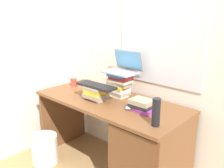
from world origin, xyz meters
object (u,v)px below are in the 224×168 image
Objects in this scene: desk at (140,147)px; book_stack_tall at (120,84)px; book_stack_keyboard_riser at (96,93)px; computer_mouse at (130,107)px; book_stack_side at (142,105)px; laptop at (123,67)px; wastebasket at (45,149)px; water_bottle at (156,112)px; keyboard at (96,86)px; mug at (74,82)px.

desk is 6.12× the size of book_stack_tall.
book_stack_keyboard_riser is 0.40m from computer_mouse.
book_stack_tall reaches higher than desk.
book_stack_side reaches higher than computer_mouse.
book_stack_side is at bearing -28.17° from laptop.
wastebasket is at bearing -146.01° from book_stack_keyboard_riser.
laptop is at bearing 149.49° from water_bottle.
mug is (-0.53, 0.15, -0.10)m from keyboard.
wastebasket is (0.05, -0.47, -0.64)m from mug.
mug reaches higher than wastebasket.
desk is 0.39m from book_stack_side.
book_stack_side is (0.38, -0.15, -0.08)m from book_stack_tall.
water_bottle is at bearing -8.96° from keyboard.
wastebasket is (-0.97, -0.40, -0.64)m from book_stack_side.
laptop reaches higher than book_stack_tall.
book_stack_tall is 1.13× the size of book_stack_keyboard_riser.
book_stack_side reaches higher than wastebasket.
book_stack_keyboard_riser reaches higher than wastebasket.
keyboard reaches higher than book_stack_side.
desk is at bearing 148.86° from water_bottle.
book_stack_keyboard_riser is at bearing -111.27° from laptop.
book_stack_keyboard_riser is 0.89× the size of book_stack_side.
wastebasket is (-0.58, -0.60, -0.89)m from laptop.
computer_mouse reaches higher than wastebasket.
computer_mouse is 0.34× the size of wastebasket.
desk is 0.69m from keyboard.
book_stack_side is 0.50m from laptop.
mug is 0.80m from wastebasket.
desk is 6.13× the size of book_stack_side.
wastebasket is at bearing -136.80° from book_stack_tall.
book_stack_tall is 0.37m from computer_mouse.
water_bottle is (0.64, -0.32, -0.02)m from book_stack_tall.
book_stack_tall is 0.71m from water_bottle.
wastebasket is at bearing -158.10° from computer_mouse.
book_stack_side is 1.15× the size of water_bottle.
wastebasket is at bearing -147.67° from keyboard.
computer_mouse is at bearing -154.19° from book_stack_side.
water_bottle reaches higher than keyboard.
book_stack_side is at bearing 22.29° from wastebasket.
water_bottle is at bearing -26.79° from book_stack_tall.
computer_mouse is (-0.09, -0.05, -0.03)m from book_stack_side.
desk is 4.95× the size of wastebasket.
wastebasket is at bearing -83.74° from mug.
computer_mouse reaches higher than desk.
mug is 0.49× the size of water_bottle.
book_stack_keyboard_riser reaches higher than book_stack_side.
mug is (-0.63, -0.13, -0.25)m from laptop.
computer_mouse is (0.40, 0.03, -0.05)m from book_stack_keyboard_riser.
mug is at bearing 172.40° from computer_mouse.
book_stack_tall is 0.64m from mug.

